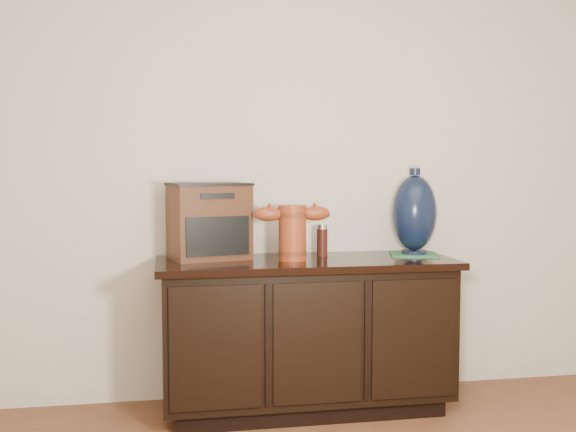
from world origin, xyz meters
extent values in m
plane|color=beige|center=(0.00, 2.50, 1.30)|extent=(4.50, 0.00, 4.50)
cube|color=black|center=(0.00, 2.23, 0.04)|extent=(1.29, 0.45, 0.08)
cube|color=black|center=(0.00, 2.23, 0.40)|extent=(1.40, 0.50, 0.64)
cube|color=black|center=(0.00, 2.23, 0.74)|extent=(1.46, 0.56, 0.03)
cube|color=black|center=(-0.47, 1.97, 0.40)|extent=(0.41, 0.01, 0.56)
cube|color=black|center=(0.00, 1.97, 0.40)|extent=(0.41, 0.01, 0.56)
cube|color=black|center=(0.47, 1.97, 0.40)|extent=(0.41, 0.01, 0.56)
cylinder|color=#963B1B|center=(-0.07, 2.20, 0.89)|extent=(0.13, 0.13, 0.27)
cylinder|color=#3A140B|center=(-0.07, 2.20, 0.79)|extent=(0.14, 0.14, 0.03)
cylinder|color=#3A140B|center=(-0.07, 2.20, 0.98)|extent=(0.14, 0.14, 0.03)
ellipsoid|color=#963B1B|center=(-0.19, 2.20, 0.98)|extent=(0.14, 0.07, 0.07)
ellipsoid|color=#963B1B|center=(0.04, 2.20, 0.98)|extent=(0.14, 0.07, 0.07)
cube|color=#422110|center=(-0.47, 2.35, 0.94)|extent=(0.42, 0.37, 0.36)
cube|color=black|center=(-0.43, 2.20, 0.88)|extent=(0.30, 0.08, 0.19)
cube|color=black|center=(-0.47, 2.35, 1.12)|extent=(0.43, 0.38, 0.01)
cube|color=#316D40|center=(0.58, 2.28, 0.76)|extent=(0.29, 0.29, 0.01)
cylinder|color=black|center=(0.58, 2.28, 0.77)|extent=(0.13, 0.13, 0.02)
ellipsoid|color=black|center=(0.58, 2.28, 0.97)|extent=(0.28, 0.28, 0.39)
cylinder|color=black|center=(0.58, 2.28, 1.18)|extent=(0.05, 0.05, 0.04)
cylinder|color=#53190E|center=(0.10, 2.33, 0.82)|extent=(0.06, 0.06, 0.14)
cylinder|color=silver|center=(0.10, 2.33, 0.91)|extent=(0.05, 0.05, 0.02)
camera|label=1|loc=(-0.68, -0.99, 1.20)|focal=42.00mm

